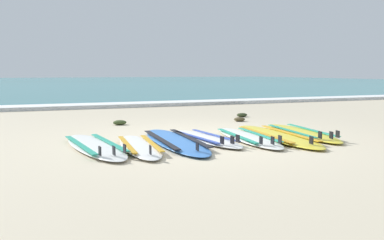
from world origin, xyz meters
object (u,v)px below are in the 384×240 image
surfboard_3 (205,138)px  surfboard_6 (301,133)px  surfboard_0 (95,146)px  surfboard_1 (139,146)px  surfboard_5 (276,136)px  surfboard_4 (248,137)px  surfboard_2 (175,141)px

surfboard_3 → surfboard_6: bearing=-1.2°
surfboard_0 → surfboard_1: same height
surfboard_3 → surfboard_6: size_ratio=0.87×
surfboard_0 → surfboard_5: same height
surfboard_1 → surfboard_3: same height
surfboard_4 → surfboard_5: same height
surfboard_0 → surfboard_3: bearing=0.9°
surfboard_0 → surfboard_3: 1.71m
surfboard_0 → surfboard_5: bearing=-2.9°
surfboard_1 → surfboard_3: 1.15m
surfboard_2 → surfboard_3: bearing=3.9°
surfboard_3 → surfboard_6: (1.78, -0.04, -0.00)m
surfboard_5 → surfboard_2: bearing=175.5°
surfboard_2 → surfboard_6: size_ratio=1.11×
surfboard_3 → surfboard_4: (0.67, -0.15, -0.00)m
surfboard_5 → surfboard_0: bearing=177.1°
surfboard_0 → surfboard_2: same height
surfboard_0 → surfboard_3: size_ratio=1.18×
surfboard_4 → surfboard_6: 1.11m
surfboard_2 → surfboard_4: (1.19, -0.11, 0.00)m
surfboard_4 → surfboard_5: (0.52, -0.02, -0.00)m
surfboard_1 → surfboard_5: (2.31, 0.10, -0.00)m
surfboard_4 → surfboard_5: 0.52m
surfboard_4 → surfboard_5: bearing=-2.7°
surfboard_4 → surfboard_6: bearing=5.6°
surfboard_1 → surfboard_4: bearing=3.9°
surfboard_2 → surfboard_5: bearing=-4.5°
surfboard_0 → surfboard_5: (2.90, -0.14, -0.00)m
surfboard_1 → surfboard_5: 2.32m
surfboard_3 → surfboard_5: (1.19, -0.17, -0.00)m
surfboard_5 → surfboard_6: 0.60m
surfboard_1 → surfboard_3: bearing=13.4°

